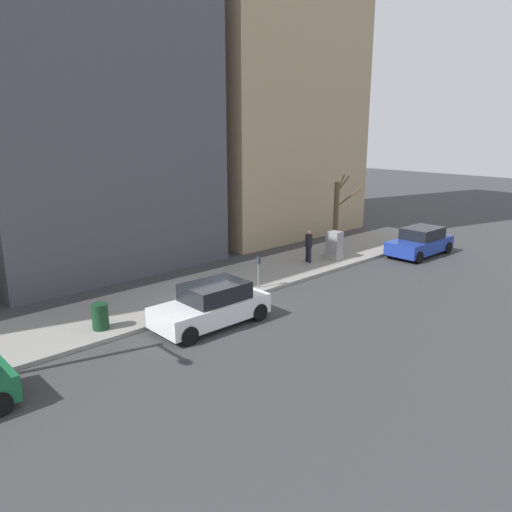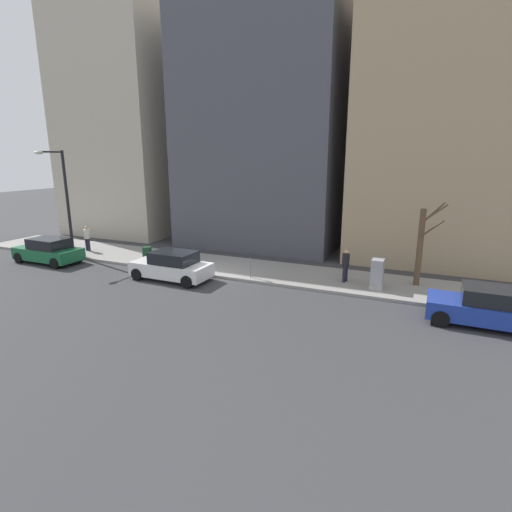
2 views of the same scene
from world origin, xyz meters
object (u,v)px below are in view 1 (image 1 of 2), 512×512
Objects in this scene: parked_car_blue at (420,242)px; pedestrian_near_meter at (309,244)px; parked_car_white at (212,305)px; bare_tree at (337,213)px; parking_meter at (258,269)px; office_block_center at (70,103)px; trash_bin at (100,316)px; utility_box at (334,245)px; office_tower_left at (248,18)px.

pedestrian_near_meter reaches higher than parked_car_blue.
parked_car_blue is 14.45m from parked_car_white.
parking_meter is at bearing 104.88° from bare_tree.
parked_car_blue is 1.00× the size of parked_car_white.
bare_tree is (2.14, -8.05, 1.17)m from parking_meter.
office_block_center is (12.21, 13.63, 7.23)m from parked_car_blue.
parked_car_blue is 3.13× the size of parking_meter.
parked_car_white is 4.69× the size of trash_bin.
utility_box reaches higher than trash_bin.
pedestrian_near_meter is 0.06× the size of office_tower_left.
parked_car_white is at bearing 107.45° from bare_tree.
parked_car_white is at bearing 90.51° from parked_car_blue.
bare_tree is at bearing -83.61° from trash_bin.
parked_car_blue is 10.80m from parking_meter.
bare_tree is 15.23m from trash_bin.
parked_car_blue is at bearing -89.46° from parked_car_white.
pedestrian_near_meter is 13.90m from office_block_center.
utility_box reaches higher than parked_car_blue.
office_tower_left is at bearing -8.13° from bare_tree.
parked_car_white is at bearing -122.17° from trash_bin.
office_tower_left is 13.43m from office_block_center.
parked_car_white is 12.48m from bare_tree.
pedestrian_near_meter is at bearing 154.14° from office_tower_left.
office_tower_left reaches higher than utility_box.
parking_meter is 18.93m from office_tower_left.
utility_box is at bearing -88.48° from pedestrian_near_meter.
parked_car_blue is 19.67m from office_block_center.
trash_bin is at bearing 91.72° from utility_box.
utility_box is at bearing -82.28° from parking_meter.
pedestrian_near_meter reaches higher than parked_car_white.
office_tower_left is at bearing -10.77° from pedestrian_near_meter.
bare_tree is 14.30m from office_tower_left.
parked_car_white is 0.26× the size of office_block_center.
parked_car_blue is 1.03× the size of bare_tree.
office_block_center is (8.45, 11.00, 5.82)m from bare_tree.
office_block_center is (-0.12, 12.22, -5.57)m from office_tower_left.
office_tower_left is (12.32, 1.40, 12.80)m from parked_car_blue.
utility_box is 16.34m from office_tower_left.
parked_car_white is at bearing 103.59° from utility_box.
utility_box is 15.19m from office_block_center.
parked_car_white is at bearing 176.12° from office_block_center.
parking_meter is at bearing 97.72° from utility_box.
trash_bin is 0.54× the size of pedestrian_near_meter.
parked_car_blue reaches higher than trash_bin.
utility_box is 13.29m from trash_bin.
parked_car_white is 2.54× the size of pedestrian_near_meter.
bare_tree is at bearing -54.01° from utility_box.
utility_box is at bearing -75.72° from parked_car_white.
parked_car_blue is 6.65m from pedestrian_near_meter.
pedestrian_near_meter is (2.85, 6.00, 0.35)m from parked_car_blue.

